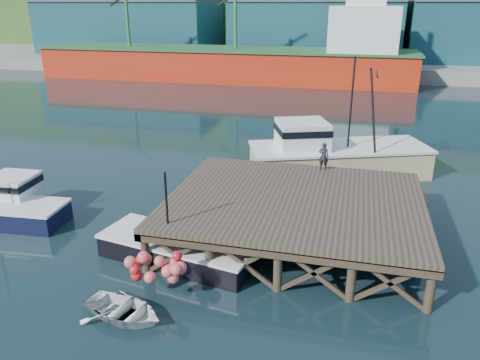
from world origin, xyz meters
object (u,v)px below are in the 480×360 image
(boat_navy, at_px, (5,205))
(dockworker, at_px, (324,156))
(boat_black, at_px, (182,241))
(dinghy, at_px, (124,310))
(trawler, at_px, (335,151))

(boat_navy, relative_size, dockworker, 4.45)
(boat_navy, xyz_separation_m, boat_black, (10.49, -1.39, -0.04))
(dockworker, bearing_deg, boat_navy, 30.51)
(boat_black, bearing_deg, dockworker, 64.14)
(dinghy, bearing_deg, trawler, -6.80)
(dinghy, bearing_deg, boat_navy, 72.06)
(boat_black, xyz_separation_m, dinghy, (-0.50, -4.72, -0.48))
(dinghy, xyz_separation_m, dockworker, (6.10, 12.23, 2.57))
(trawler, bearing_deg, dockworker, -115.50)
(boat_navy, height_order, dinghy, boat_navy)
(boat_navy, bearing_deg, dinghy, -35.46)
(boat_navy, height_order, trawler, trawler)
(boat_black, height_order, dockworker, boat_black)
(trawler, xyz_separation_m, dinghy, (-6.51, -17.61, -1.27))
(boat_black, height_order, dinghy, boat_black)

